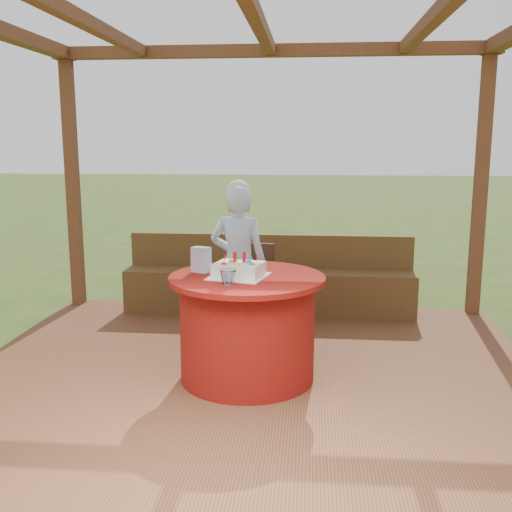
{
  "coord_description": "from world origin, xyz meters",
  "views": [
    {
      "loc": [
        0.43,
        -4.37,
        1.89
      ],
      "look_at": [
        0.0,
        0.25,
        1.0
      ],
      "focal_mm": 42.0,
      "sensor_mm": 36.0,
      "label": 1
    }
  ],
  "objects": [
    {
      "name": "chair",
      "position": [
        -0.11,
        1.06,
        0.57
      ],
      "size": [
        0.44,
        0.44,
        0.83
      ],
      "color": "#3C1F13",
      "rests_on": "deck"
    },
    {
      "name": "birthday_cake",
      "position": [
        -0.09,
        -0.12,
        0.97
      ],
      "size": [
        0.46,
        0.46,
        0.18
      ],
      "color": "white",
      "rests_on": "table"
    },
    {
      "name": "pergola",
      "position": [
        0.0,
        0.0,
        2.41
      ],
      "size": [
        4.5,
        4.0,
        2.72
      ],
      "color": "brown",
      "rests_on": "deck"
    },
    {
      "name": "bench",
      "position": [
        0.0,
        1.72,
        0.38
      ],
      "size": [
        3.0,
        0.42,
        0.8
      ],
      "color": "brown",
      "rests_on": "deck"
    },
    {
      "name": "drinking_glass",
      "position": [
        -0.14,
        -0.37,
        0.97
      ],
      "size": [
        0.15,
        0.15,
        0.11
      ],
      "primitive_type": "imported",
      "rotation": [
        0.0,
        0.0,
        -0.39
      ],
      "color": "white",
      "rests_on": "table"
    },
    {
      "name": "gift_bag",
      "position": [
        -0.4,
        0.01,
        1.01
      ],
      "size": [
        0.16,
        0.13,
        0.19
      ],
      "primitive_type": "cube",
      "rotation": [
        0.0,
        0.0,
        -0.41
      ],
      "color": "#E292C9",
      "rests_on": "table"
    },
    {
      "name": "ground",
      "position": [
        0.0,
        0.0,
        0.0
      ],
      "size": [
        60.0,
        60.0,
        0.0
      ],
      "primitive_type": "plane",
      "color": "#314B19",
      "rests_on": "ground"
    },
    {
      "name": "elderly_woman",
      "position": [
        -0.21,
        0.83,
        0.84
      ],
      "size": [
        0.54,
        0.39,
        1.44
      ],
      "color": "#A4CFF4",
      "rests_on": "deck"
    },
    {
      "name": "deck",
      "position": [
        0.0,
        0.0,
        0.06
      ],
      "size": [
        4.5,
        4.0,
        0.12
      ],
      "primitive_type": "cube",
      "color": "brown",
      "rests_on": "ground"
    },
    {
      "name": "table",
      "position": [
        -0.03,
        -0.09,
        0.52
      ],
      "size": [
        1.16,
        1.16,
        0.79
      ],
      "color": "maroon",
      "rests_on": "deck"
    }
  ]
}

